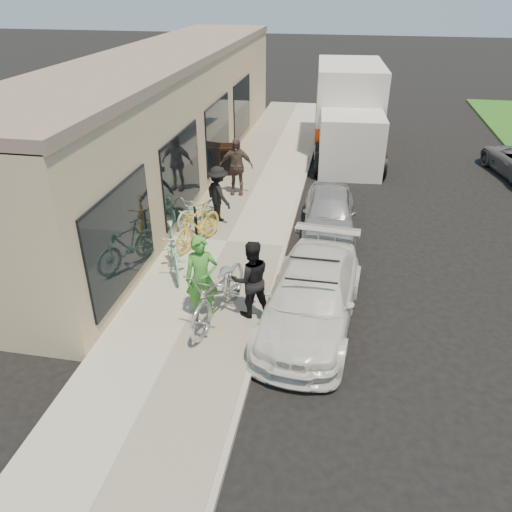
{
  "coord_description": "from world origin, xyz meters",
  "views": [
    {
      "loc": [
        0.92,
        -8.47,
        6.31
      ],
      "look_at": [
        -0.79,
        0.75,
        1.05
      ],
      "focal_mm": 35.0,
      "sensor_mm": 36.0,
      "label": 1
    }
  ],
  "objects_px": {
    "bike_rack": "(196,221)",
    "sedan_silver": "(329,212)",
    "tandem_bike": "(219,291)",
    "cruiser_bike_b": "(199,209)",
    "sandwich_board": "(229,160)",
    "woman_rider": "(202,278)",
    "bystander_b": "(236,166)",
    "sedan_white": "(312,296)",
    "man_standing": "(251,279)",
    "cruiser_bike_c": "(198,225)",
    "moving_truck": "(348,114)",
    "cruiser_bike_a": "(173,249)",
    "bystander_a": "(218,194)"
  },
  "relations": [
    {
      "from": "tandem_bike",
      "to": "bike_rack",
      "type": "bearing_deg",
      "value": 125.18
    },
    {
      "from": "sandwich_board",
      "to": "sedan_silver",
      "type": "height_order",
      "value": "sandwich_board"
    },
    {
      "from": "moving_truck",
      "to": "bystander_a",
      "type": "xyz_separation_m",
      "value": [
        -3.4,
        -7.83,
        -0.53
      ]
    },
    {
      "from": "bike_rack",
      "to": "sedan_white",
      "type": "relative_size",
      "value": 0.18
    },
    {
      "from": "sedan_silver",
      "to": "cruiser_bike_a",
      "type": "xyz_separation_m",
      "value": [
        -3.48,
        -3.08,
        0.12
      ]
    },
    {
      "from": "cruiser_bike_c",
      "to": "moving_truck",
      "type": "bearing_deg",
      "value": 89.92
    },
    {
      "from": "sedan_white",
      "to": "sedan_silver",
      "type": "relative_size",
      "value": 1.28
    },
    {
      "from": "woman_rider",
      "to": "man_standing",
      "type": "relative_size",
      "value": 1.08
    },
    {
      "from": "bike_rack",
      "to": "sandwich_board",
      "type": "distance_m",
      "value": 4.93
    },
    {
      "from": "sedan_white",
      "to": "man_standing",
      "type": "xyz_separation_m",
      "value": [
        -1.23,
        -0.13,
        0.35
      ]
    },
    {
      "from": "sandwich_board",
      "to": "man_standing",
      "type": "height_order",
      "value": "man_standing"
    },
    {
      "from": "sedan_white",
      "to": "bystander_a",
      "type": "height_order",
      "value": "bystander_a"
    },
    {
      "from": "sandwich_board",
      "to": "sedan_silver",
      "type": "xyz_separation_m",
      "value": [
        3.71,
        -3.57,
        -0.1
      ]
    },
    {
      "from": "sedan_silver",
      "to": "cruiser_bike_c",
      "type": "distance_m",
      "value": 3.7
    },
    {
      "from": "woman_rider",
      "to": "cruiser_bike_a",
      "type": "bearing_deg",
      "value": 108.48
    },
    {
      "from": "man_standing",
      "to": "bystander_b",
      "type": "distance_m",
      "value": 6.65
    },
    {
      "from": "woman_rider",
      "to": "cruiser_bike_c",
      "type": "bearing_deg",
      "value": 90.82
    },
    {
      "from": "bystander_a",
      "to": "cruiser_bike_c",
      "type": "bearing_deg",
      "value": 128.99
    },
    {
      "from": "cruiser_bike_a",
      "to": "moving_truck",
      "type": "bearing_deg",
      "value": 46.57
    },
    {
      "from": "tandem_bike",
      "to": "cruiser_bike_b",
      "type": "xyz_separation_m",
      "value": [
        -1.69,
        4.26,
        -0.19
      ]
    },
    {
      "from": "moving_truck",
      "to": "bystander_b",
      "type": "xyz_separation_m",
      "value": [
        -3.33,
        -5.78,
        -0.41
      ]
    },
    {
      "from": "man_standing",
      "to": "cruiser_bike_a",
      "type": "xyz_separation_m",
      "value": [
        -2.13,
        1.4,
        -0.27
      ]
    },
    {
      "from": "tandem_bike",
      "to": "woman_rider",
      "type": "height_order",
      "value": "woman_rider"
    },
    {
      "from": "sandwich_board",
      "to": "man_standing",
      "type": "bearing_deg",
      "value": -86.71
    },
    {
      "from": "woman_rider",
      "to": "cruiser_bike_b",
      "type": "distance_m",
      "value": 4.5
    },
    {
      "from": "sedan_silver",
      "to": "tandem_bike",
      "type": "height_order",
      "value": "tandem_bike"
    },
    {
      "from": "sedan_silver",
      "to": "man_standing",
      "type": "xyz_separation_m",
      "value": [
        -1.34,
        -4.47,
        0.39
      ]
    },
    {
      "from": "sedan_silver",
      "to": "woman_rider",
      "type": "relative_size",
      "value": 1.95
    },
    {
      "from": "woman_rider",
      "to": "man_standing",
      "type": "xyz_separation_m",
      "value": [
        0.96,
        0.24,
        -0.07
      ]
    },
    {
      "from": "woman_rider",
      "to": "bystander_b",
      "type": "height_order",
      "value": "bystander_b"
    },
    {
      "from": "sandwich_board",
      "to": "tandem_bike",
      "type": "distance_m",
      "value": 8.45
    },
    {
      "from": "sandwich_board",
      "to": "cruiser_bike_a",
      "type": "distance_m",
      "value": 6.65
    },
    {
      "from": "tandem_bike",
      "to": "bystander_b",
      "type": "distance_m",
      "value": 6.75
    },
    {
      "from": "sandwich_board",
      "to": "moving_truck",
      "type": "xyz_separation_m",
      "value": [
        3.97,
        4.17,
        0.78
      ]
    },
    {
      "from": "man_standing",
      "to": "sedan_silver",
      "type": "bearing_deg",
      "value": -130.24
    },
    {
      "from": "cruiser_bike_b",
      "to": "bystander_a",
      "type": "height_order",
      "value": "bystander_a"
    },
    {
      "from": "sandwich_board",
      "to": "sedan_silver",
      "type": "relative_size",
      "value": 0.3
    },
    {
      "from": "bike_rack",
      "to": "moving_truck",
      "type": "height_order",
      "value": "moving_truck"
    },
    {
      "from": "bike_rack",
      "to": "sedan_silver",
      "type": "distance_m",
      "value": 3.7
    },
    {
      "from": "bike_rack",
      "to": "cruiser_bike_c",
      "type": "xyz_separation_m",
      "value": [
        0.16,
        -0.35,
        0.07
      ]
    },
    {
      "from": "woman_rider",
      "to": "bystander_a",
      "type": "distance_m",
      "value": 4.69
    },
    {
      "from": "bike_rack",
      "to": "cruiser_bike_b",
      "type": "distance_m",
      "value": 0.94
    },
    {
      "from": "woman_rider",
      "to": "cruiser_bike_c",
      "type": "xyz_separation_m",
      "value": [
        -0.98,
        3.0,
        -0.34
      ]
    },
    {
      "from": "sedan_silver",
      "to": "sedan_white",
      "type": "bearing_deg",
      "value": -94.18
    },
    {
      "from": "bike_rack",
      "to": "sedan_silver",
      "type": "bearing_deg",
      "value": 21.58
    },
    {
      "from": "sandwich_board",
      "to": "sedan_white",
      "type": "bearing_deg",
      "value": -78.65
    },
    {
      "from": "man_standing",
      "to": "cruiser_bike_c",
      "type": "height_order",
      "value": "man_standing"
    },
    {
      "from": "moving_truck",
      "to": "cruiser_bike_a",
      "type": "relative_size",
      "value": 3.66
    },
    {
      "from": "bike_rack",
      "to": "sedan_white",
      "type": "xyz_separation_m",
      "value": [
        3.33,
        -2.98,
        -0.01
      ]
    },
    {
      "from": "moving_truck",
      "to": "cruiser_bike_c",
      "type": "bearing_deg",
      "value": -114.61
    }
  ]
}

